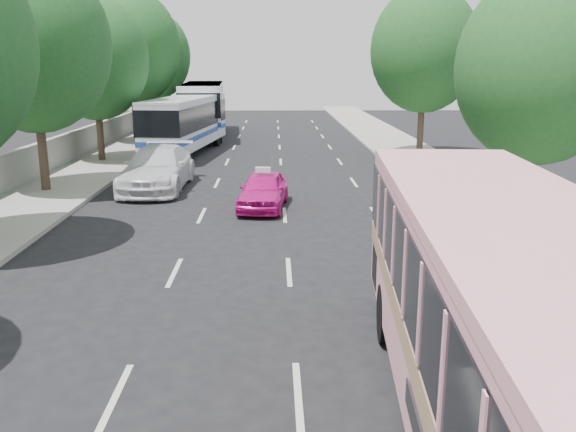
{
  "coord_description": "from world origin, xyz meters",
  "views": [
    {
      "loc": [
        0.64,
        -10.68,
        5.12
      ],
      "look_at": [
        0.97,
        3.44,
        1.6
      ],
      "focal_mm": 38.0,
      "sensor_mm": 36.0,
      "label": 1
    }
  ],
  "objects_px": {
    "tour_coach_front": "(186,120)",
    "tour_coach_rear": "(203,104)",
    "pink_bus": "(507,301)",
    "white_pickup": "(158,168)",
    "pink_taxi": "(263,190)"
  },
  "relations": [
    {
      "from": "tour_coach_front",
      "to": "tour_coach_rear",
      "type": "distance_m",
      "value": 9.22
    },
    {
      "from": "pink_bus",
      "to": "white_pickup",
      "type": "height_order",
      "value": "pink_bus"
    },
    {
      "from": "pink_bus",
      "to": "tour_coach_rear",
      "type": "relative_size",
      "value": 0.84
    },
    {
      "from": "white_pickup",
      "to": "tour_coach_front",
      "type": "relative_size",
      "value": 0.55
    },
    {
      "from": "pink_bus",
      "to": "tour_coach_rear",
      "type": "height_order",
      "value": "tour_coach_rear"
    },
    {
      "from": "pink_taxi",
      "to": "tour_coach_rear",
      "type": "distance_m",
      "value": 24.06
    },
    {
      "from": "tour_coach_rear",
      "to": "white_pickup",
      "type": "bearing_deg",
      "value": -93.01
    },
    {
      "from": "white_pickup",
      "to": "tour_coach_front",
      "type": "xyz_separation_m",
      "value": [
        -0.24,
        10.68,
        1.09
      ]
    },
    {
      "from": "pink_bus",
      "to": "tour_coach_rear",
      "type": "distance_m",
      "value": 38.78
    },
    {
      "from": "pink_bus",
      "to": "pink_taxi",
      "type": "relative_size",
      "value": 2.75
    },
    {
      "from": "white_pickup",
      "to": "pink_bus",
      "type": "bearing_deg",
      "value": -64.55
    },
    {
      "from": "white_pickup",
      "to": "tour_coach_front",
      "type": "bearing_deg",
      "value": 92.99
    },
    {
      "from": "tour_coach_front",
      "to": "pink_bus",
      "type": "bearing_deg",
      "value": -66.57
    },
    {
      "from": "tour_coach_rear",
      "to": "tour_coach_front",
      "type": "bearing_deg",
      "value": -93.72
    },
    {
      "from": "pink_bus",
      "to": "tour_coach_front",
      "type": "height_order",
      "value": "pink_bus"
    }
  ]
}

